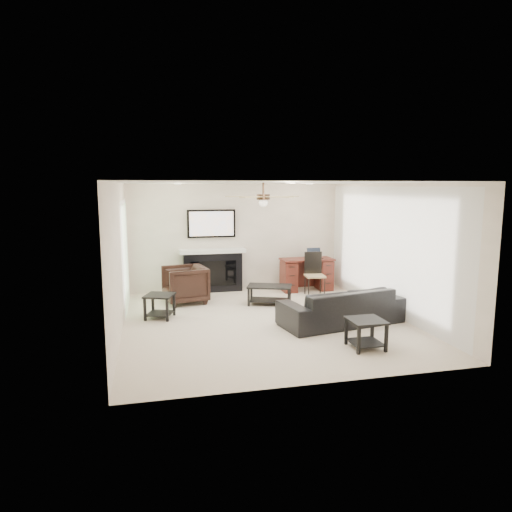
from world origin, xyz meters
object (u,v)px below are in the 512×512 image
at_px(sofa, 341,306).
at_px(coffee_table, 270,295).
at_px(desk, 307,274).
at_px(armchair, 185,284).
at_px(fireplace_unit, 213,251).

distance_m(sofa, coffee_table, 1.84).
relative_size(coffee_table, desk, 0.74).
xyz_separation_m(sofa, desk, (0.28, 2.66, 0.06)).
height_order(coffee_table, desk, desk).
distance_m(armchair, coffee_table, 1.80).
bearing_deg(fireplace_unit, desk, -10.03).
xyz_separation_m(sofa, armchair, (-2.60, 2.15, 0.07)).
xyz_separation_m(armchair, coffee_table, (1.70, -0.55, -0.19)).
relative_size(sofa, desk, 1.82).
bearing_deg(desk, coffee_table, -138.22).
xyz_separation_m(sofa, coffee_table, (-0.90, 1.60, -0.12)).
height_order(sofa, desk, desk).
relative_size(armchair, desk, 0.71).
bearing_deg(sofa, coffee_table, -71.12).
relative_size(armchair, fireplace_unit, 0.45).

